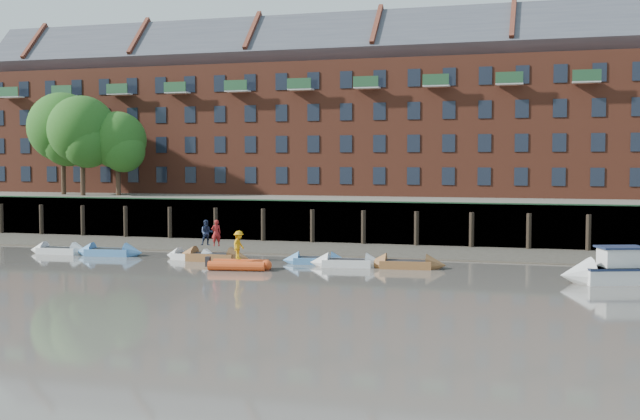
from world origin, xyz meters
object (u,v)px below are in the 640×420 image
at_px(rowboat_1, 109,252).
at_px(person_rower_b, 207,233).
at_px(rowboat_0, 59,251).
at_px(motor_launch, 609,271).
at_px(person_rib_crew, 239,245).
at_px(rowboat_2, 192,257).
at_px(rib_tender, 241,265).
at_px(person_rower_a, 216,233).
at_px(rowboat_6, 406,264).
at_px(rowboat_5, 347,263).
at_px(rowboat_3, 213,257).
at_px(rowboat_4, 315,260).

height_order(rowboat_1, person_rower_b, person_rower_b).
xyz_separation_m(rowboat_0, motor_launch, (34.95, -3.28, 0.39)).
relative_size(rowboat_1, person_rower_b, 2.94).
bearing_deg(motor_launch, person_rib_crew, -18.40).
bearing_deg(rowboat_1, motor_launch, -12.85).
distance_m(rowboat_0, person_rib_crew, 15.11).
bearing_deg(rowboat_1, person_rib_crew, -26.08).
bearing_deg(rowboat_2, rib_tender, -24.81).
bearing_deg(person_rower_a, rowboat_1, -41.49).
distance_m(rowboat_6, person_rib_crew, 9.86).
distance_m(rowboat_1, rowboat_5, 16.62).
bearing_deg(rowboat_5, rowboat_1, 169.47).
height_order(rib_tender, person_rower_b, person_rower_b).
distance_m(rowboat_0, rowboat_6, 23.87).
height_order(rowboat_3, rowboat_5, rowboat_3).
height_order(rowboat_6, rib_tender, rowboat_6).
xyz_separation_m(rowboat_2, rowboat_5, (10.30, -0.42, 0.02)).
distance_m(motor_launch, person_rower_b, 24.08).
bearing_deg(rowboat_5, rowboat_3, 170.86).
bearing_deg(rib_tender, rowboat_1, 152.09).
distance_m(rowboat_3, rib_tender, 4.55).
distance_m(rowboat_5, person_rower_a, 8.71).
bearing_deg(rowboat_1, rowboat_0, 174.14).
xyz_separation_m(rowboat_0, rowboat_6, (23.87, -0.59, 0.01)).
bearing_deg(person_rower_a, motor_launch, 136.96).
bearing_deg(rowboat_0, rib_tender, -17.13).
relative_size(rowboat_3, motor_launch, 0.79).
relative_size(rowboat_3, person_rib_crew, 2.92).
distance_m(person_rower_a, person_rib_crew, 4.18).
height_order(rowboat_1, rowboat_5, rowboat_1).
xyz_separation_m(motor_launch, person_rower_a, (-23.14, 2.64, 1.16)).
relative_size(rowboat_1, rowboat_2, 1.14).
height_order(rowboat_2, person_rower_b, person_rower_b).
xyz_separation_m(rowboat_1, person_rower_a, (8.03, -0.70, 1.54)).
bearing_deg(rowboat_4, rib_tender, -143.23).
relative_size(rowboat_2, rowboat_4, 1.01).
relative_size(rowboat_6, motor_launch, 0.77).
xyz_separation_m(rowboat_1, rowboat_3, (7.75, -0.65, 0.01)).
height_order(rowboat_0, rowboat_5, rowboat_5).
bearing_deg(person_rib_crew, motor_launch, -85.44).
bearing_deg(person_rower_b, person_rib_crew, -66.38).
bearing_deg(rowboat_2, rowboat_1, -173.91).
height_order(rowboat_5, person_rower_b, person_rower_b).
xyz_separation_m(rowboat_6, person_rib_crew, (-9.27, -3.15, 1.18)).
distance_m(rowboat_2, rowboat_5, 10.31).
bearing_deg(rib_tender, rowboat_0, 157.00).
height_order(rowboat_2, motor_launch, motor_launch).
bearing_deg(rowboat_4, person_rower_b, 171.71).
distance_m(rowboat_5, rib_tender, 6.33).
relative_size(rowboat_6, person_rower_b, 2.93).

